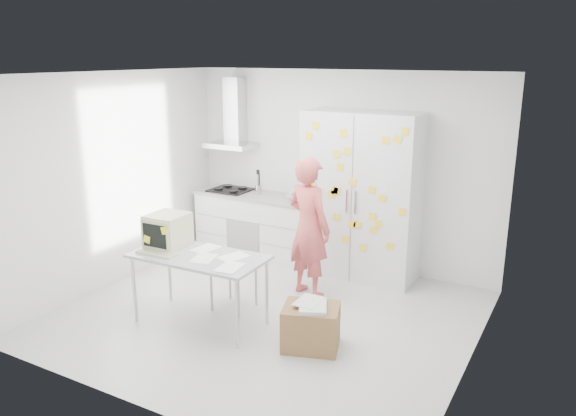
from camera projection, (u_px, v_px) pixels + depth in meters
The scene contains 10 objects.
floor at pixel (266, 316), 6.44m from camera, with size 4.50×4.00×0.02m, color silver.
walls at pixel (297, 188), 6.69m from camera, with size 4.52×4.01×2.70m.
ceiling at pixel (264, 74), 5.72m from camera, with size 4.50×4.00×0.02m, color white.
counter_run at pixel (256, 223), 8.31m from camera, with size 1.84×0.63×1.28m.
range_hood at pixel (234, 120), 8.24m from camera, with size 0.70×0.48×1.01m.
tall_cabinet at pixel (361, 196), 7.35m from camera, with size 1.50×0.68×2.20m.
person at pixel (309, 228), 6.78m from camera, with size 0.63×0.42×1.74m, color #D35352.
desk at pixel (178, 242), 6.22m from camera, with size 1.49×0.78×1.17m.
chair at pixel (237, 259), 6.55m from camera, with size 0.47×0.47×1.03m.
cardboard_box at pixel (311, 326), 5.68m from camera, with size 0.67×0.60×0.49m.
Camera 1 is at (3.08, -5.02, 2.90)m, focal length 35.00 mm.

